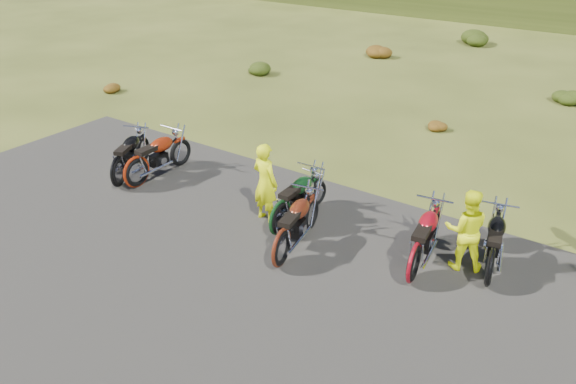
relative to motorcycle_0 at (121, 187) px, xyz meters
The scene contains 17 objects.
ground 5.50m from the motorcycle_0, ahead, with size 300.00×300.00×0.00m, color #383F15.
gravel_pad 6.09m from the motorcycle_0, 26.64° to the right, with size 20.00×12.00×0.04m, color black.
shrub_0 8.41m from the motorcycle_0, 141.21° to the left, with size 0.77×0.77×0.45m, color #60270C.
shrub_1 11.18m from the motorcycle_0, 109.07° to the left, with size 1.03×1.03×0.61m, color #20310C.
shrub_2 15.89m from the motorcycle_0, 92.72° to the left, with size 1.30×1.30×0.77m, color #60270C.
shrub_3 21.28m from the motorcycle_0, 84.21° to the left, with size 1.56×1.56×0.92m, color #20310C.
shrub_4 9.86m from the motorcycle_0, 59.20° to the left, with size 0.77×0.77×0.45m, color #60270C.
shrub_5 15.90m from the motorcycle_0, 60.00° to the left, with size 1.03×1.03×0.61m, color #20310C.
motorcycle_0 is the anchor object (origin of this frame).
motorcycle_1 0.47m from the motorcycle_0, 28.32° to the left, with size 2.35×0.78×1.23m, color maroon, non-canonical shape.
motorcycle_2 4.73m from the motorcycle_0, ahead, with size 2.25×0.75×1.18m, color #0E3313, non-canonical shape.
motorcycle_3 4.67m from the motorcycle_0, ahead, with size 1.90×0.63×1.00m, color #9B9A9E, non-canonical shape.
motorcycle_4 5.46m from the motorcycle_0, ahead, with size 2.28×0.76×1.20m, color #541D0E, non-canonical shape.
motorcycle_5 9.07m from the motorcycle_0, ahead, with size 2.18×0.73×1.14m, color black, non-canonical shape.
motorcycle_6 7.79m from the motorcycle_0, ahead, with size 2.29×0.76×1.20m, color maroon, non-canonical shape.
person_middle 4.25m from the motorcycle_0, 10.66° to the left, with size 0.67×0.44×1.85m, color #D3DE0B.
person_right_a 8.54m from the motorcycle_0, ahead, with size 0.82×0.64×1.69m, color #D3DE0B.
Camera 1 is at (5.39, -7.35, 6.44)m, focal length 35.00 mm.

